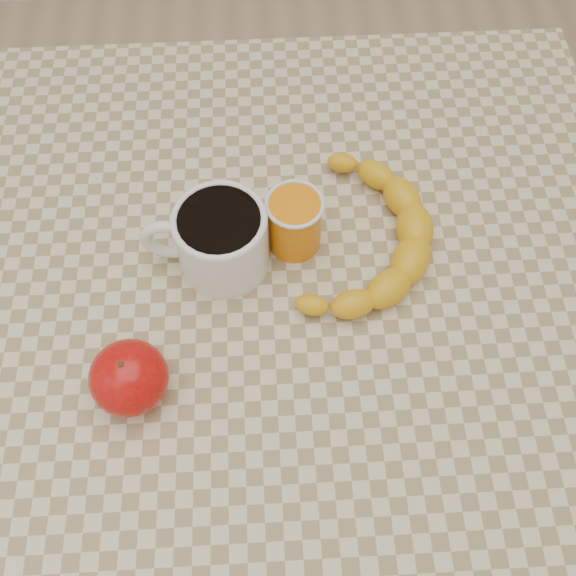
{
  "coord_description": "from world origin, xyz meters",
  "views": [
    {
      "loc": [
        -0.02,
        -0.32,
        1.36
      ],
      "look_at": [
        0.0,
        0.0,
        0.77
      ],
      "focal_mm": 40.0,
      "sensor_mm": 36.0,
      "label": 1
    }
  ],
  "objects_px": {
    "coffee_mug": "(219,238)",
    "table": "(288,330)",
    "apple": "(129,378)",
    "banana": "(363,238)",
    "orange_juice_glass": "(294,222)"
  },
  "relations": [
    {
      "from": "orange_juice_glass",
      "to": "apple",
      "type": "height_order",
      "value": "orange_juice_glass"
    },
    {
      "from": "coffee_mug",
      "to": "table",
      "type": "bearing_deg",
      "value": -35.2
    },
    {
      "from": "table",
      "to": "orange_juice_glass",
      "type": "height_order",
      "value": "orange_juice_glass"
    },
    {
      "from": "coffee_mug",
      "to": "orange_juice_glass",
      "type": "xyz_separation_m",
      "value": [
        0.08,
        0.02,
        -0.01
      ]
    },
    {
      "from": "orange_juice_glass",
      "to": "banana",
      "type": "xyz_separation_m",
      "value": [
        0.07,
        -0.01,
        -0.02
      ]
    },
    {
      "from": "apple",
      "to": "coffee_mug",
      "type": "bearing_deg",
      "value": 59.27
    },
    {
      "from": "orange_juice_glass",
      "to": "apple",
      "type": "relative_size",
      "value": 0.75
    },
    {
      "from": "orange_juice_glass",
      "to": "banana",
      "type": "height_order",
      "value": "orange_juice_glass"
    },
    {
      "from": "apple",
      "to": "banana",
      "type": "height_order",
      "value": "apple"
    },
    {
      "from": "orange_juice_glass",
      "to": "apple",
      "type": "xyz_separation_m",
      "value": [
        -0.17,
        -0.17,
        -0.0
      ]
    },
    {
      "from": "apple",
      "to": "banana",
      "type": "relative_size",
      "value": 0.32
    },
    {
      "from": "orange_juice_glass",
      "to": "banana",
      "type": "distance_m",
      "value": 0.08
    },
    {
      "from": "table",
      "to": "apple",
      "type": "bearing_deg",
      "value": -148.25
    },
    {
      "from": "table",
      "to": "orange_juice_glass",
      "type": "distance_m",
      "value": 0.14
    },
    {
      "from": "table",
      "to": "banana",
      "type": "bearing_deg",
      "value": 34.12
    }
  ]
}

